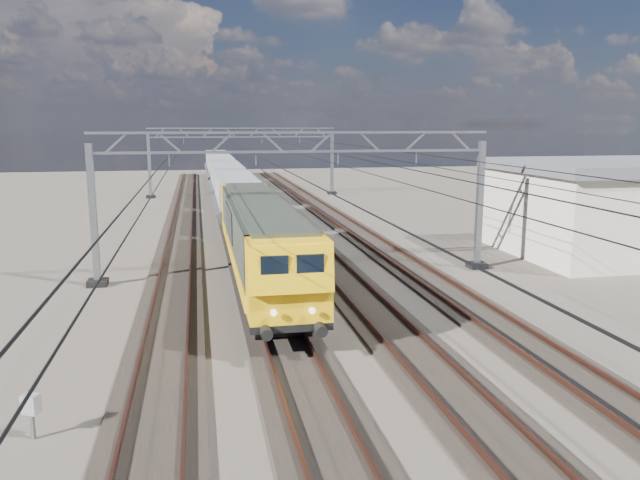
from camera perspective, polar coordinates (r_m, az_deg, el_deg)
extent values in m
plane|color=#29231F|center=(27.22, -0.66, -5.31)|extent=(160.00, 160.00, 0.00)
cube|color=black|center=(26.81, -13.43, -5.72)|extent=(2.60, 140.00, 0.12)
cube|color=#522C20|center=(26.81, -14.99, -5.44)|extent=(0.08, 140.00, 0.16)
cube|color=#522C20|center=(26.74, -11.90, -5.34)|extent=(0.08, 140.00, 0.16)
cube|color=black|center=(26.92, -4.87, -5.40)|extent=(2.60, 140.00, 0.12)
cube|color=#522C20|center=(26.82, -6.41, -5.13)|extent=(0.08, 140.00, 0.16)
cube|color=#522C20|center=(26.96, -3.34, -5.00)|extent=(0.08, 140.00, 0.16)
cube|color=black|center=(27.62, 3.44, -4.97)|extent=(2.60, 140.00, 0.12)
cube|color=#522C20|center=(27.41, 1.98, -4.73)|extent=(0.08, 140.00, 0.16)
cube|color=#522C20|center=(27.76, 4.89, -4.56)|extent=(0.08, 140.00, 0.16)
cube|color=black|center=(28.86, 11.18, -4.47)|extent=(2.60, 140.00, 0.12)
cube|color=#522C20|center=(28.56, 9.85, -4.25)|extent=(0.08, 140.00, 0.16)
cube|color=#522C20|center=(29.09, 12.50, -4.08)|extent=(0.08, 140.00, 0.16)
cube|color=gray|center=(30.41, -20.02, 2.08)|extent=(0.30, 0.30, 6.60)
cube|color=gray|center=(33.24, 14.37, 3.06)|extent=(0.30, 0.30, 6.60)
cube|color=black|center=(30.99, -19.66, -3.68)|extent=(0.90, 0.90, 0.30)
cube|color=black|center=(33.78, 14.13, -2.24)|extent=(0.90, 0.90, 0.30)
cube|color=gray|center=(30.13, -2.09, 9.80)|extent=(19.30, 0.18, 0.12)
cube|color=gray|center=(30.15, -2.08, 8.09)|extent=(19.30, 0.18, 0.12)
cube|color=gray|center=(29.98, -18.15, 8.43)|extent=(1.03, 0.10, 0.94)
cube|color=gray|center=(29.79, -13.57, 8.64)|extent=(1.03, 0.10, 0.94)
cube|color=gray|center=(29.79, -8.95, 8.81)|extent=(1.03, 0.10, 0.94)
cube|color=gray|center=(29.97, -4.35, 8.91)|extent=(1.03, 0.10, 0.94)
cube|color=gray|center=(30.35, 0.16, 8.96)|extent=(1.03, 0.10, 0.94)
cube|color=gray|center=(30.90, 4.53, 8.96)|extent=(1.03, 0.10, 0.94)
cube|color=gray|center=(31.62, 8.73, 8.90)|extent=(1.03, 0.10, 0.94)
cube|color=gray|center=(32.50, 12.72, 8.81)|extent=(1.03, 0.10, 0.94)
cube|color=gray|center=(29.82, -13.63, 7.15)|extent=(0.06, 0.06, 0.65)
cube|color=gray|center=(29.92, -5.89, 7.40)|extent=(0.06, 0.06, 0.65)
cube|color=gray|center=(30.55, 1.66, 7.51)|extent=(0.06, 0.06, 0.65)
cube|color=gray|center=(31.67, 8.80, 7.50)|extent=(0.06, 0.06, 0.65)
cube|color=gray|center=(66.05, -15.33, 6.57)|extent=(0.30, 0.30, 6.60)
cube|color=gray|center=(67.40, 1.11, 7.01)|extent=(0.30, 0.30, 6.60)
cube|color=black|center=(66.32, -15.20, 3.85)|extent=(0.90, 0.90, 0.30)
cube|color=black|center=(67.67, 1.10, 4.34)|extent=(0.90, 0.90, 0.30)
cube|color=gray|center=(65.92, -7.11, 10.11)|extent=(19.30, 0.18, 0.12)
cube|color=gray|center=(65.93, -7.09, 9.33)|extent=(19.30, 0.18, 0.12)
cube|color=gray|center=(65.85, -14.43, 9.47)|extent=(1.03, 0.10, 0.94)
cube|color=gray|center=(65.77, -12.34, 9.56)|extent=(1.03, 0.10, 0.94)
cube|color=gray|center=(65.77, -10.24, 9.63)|extent=(1.03, 0.10, 0.94)
cube|color=gray|center=(65.85, -8.14, 9.69)|extent=(1.03, 0.10, 0.94)
cube|color=gray|center=(66.02, -6.05, 9.74)|extent=(1.03, 0.10, 0.94)
cube|color=gray|center=(66.28, -3.98, 9.78)|extent=(1.03, 0.10, 0.94)
cube|color=gray|center=(66.62, -1.92, 9.80)|extent=(1.03, 0.10, 0.94)
cube|color=gray|center=(67.04, 0.11, 9.81)|extent=(1.03, 0.10, 0.94)
cube|color=gray|center=(65.78, -12.36, 8.88)|extent=(0.06, 0.06, 0.65)
cube|color=gray|center=(65.83, -8.84, 9.00)|extent=(0.06, 0.06, 0.65)
cube|color=gray|center=(66.12, -5.33, 9.08)|extent=(0.06, 0.06, 0.65)
cube|color=gray|center=(66.64, -1.87, 9.13)|extent=(0.06, 0.06, 0.65)
cylinder|color=black|center=(33.83, -13.33, 6.98)|extent=(0.03, 140.00, 0.03)
cylinder|color=black|center=(33.80, -13.37, 7.82)|extent=(0.03, 140.00, 0.03)
cylinder|color=black|center=(33.92, -6.51, 7.20)|extent=(0.03, 140.00, 0.03)
cylinder|color=black|center=(33.89, -6.53, 8.04)|extent=(0.03, 140.00, 0.03)
cylinder|color=black|center=(34.47, 0.18, 7.32)|extent=(0.03, 140.00, 0.03)
cylinder|color=black|center=(34.45, 0.18, 8.15)|extent=(0.03, 140.00, 0.03)
cylinder|color=black|center=(35.47, 6.58, 7.34)|extent=(0.03, 140.00, 0.03)
cylinder|color=black|center=(35.45, 6.60, 8.15)|extent=(0.03, 140.00, 0.03)
cube|color=black|center=(23.12, -3.85, -6.28)|extent=(2.20, 3.60, 0.60)
cube|color=black|center=(35.70, -6.52, -0.33)|extent=(2.20, 3.60, 0.60)
cube|color=black|center=(29.28, -5.49, -1.94)|extent=(2.65, 20.00, 0.25)
cube|color=black|center=(29.37, -5.47, -2.67)|extent=(2.20, 4.50, 0.75)
cube|color=#292E26|center=(29.01, -5.53, 0.80)|extent=(2.65, 17.00, 2.60)
cube|color=yellow|center=(29.10, -8.14, -1.24)|extent=(0.04, 17.00, 0.60)
cube|color=yellow|center=(29.35, -2.89, -1.04)|extent=(0.04, 17.00, 0.60)
cube|color=black|center=(29.85, -8.33, 1.69)|extent=(0.05, 5.00, 1.40)
cube|color=black|center=(30.09, -3.17, 1.85)|extent=(0.05, 5.00, 1.40)
cube|color=#292E26|center=(28.81, -5.58, 3.48)|extent=(2.25, 18.00, 0.15)
cube|color=yellow|center=(20.16, -2.97, -3.49)|extent=(2.65, 1.80, 2.60)
cube|color=yellow|center=(19.13, -2.58, -2.71)|extent=(2.60, 0.46, 1.52)
cube|color=black|center=(18.94, -4.18, -2.55)|extent=(0.85, 0.08, 0.75)
cube|color=black|center=(19.10, -0.90, -2.42)|extent=(0.85, 0.08, 0.75)
cylinder|color=black|center=(19.31, -4.94, -8.48)|extent=(0.36, 0.50, 0.36)
cylinder|color=black|center=(19.55, 0.07, -8.20)|extent=(0.36, 0.50, 0.36)
cylinder|color=white|center=(19.25, -4.25, -6.66)|extent=(0.20, 0.08, 0.20)
cylinder|color=white|center=(19.42, -0.72, -6.47)|extent=(0.20, 0.08, 0.20)
cube|color=yellow|center=(37.98, -6.90, 3.07)|extent=(2.65, 1.80, 2.60)
cube|color=yellow|center=(38.86, -7.02, 3.97)|extent=(2.60, 0.46, 1.52)
cube|color=black|center=(38.92, -7.84, 4.11)|extent=(0.85, 0.08, 0.75)
cube|color=black|center=(38.99, -6.22, 4.16)|extent=(0.85, 0.08, 0.75)
cylinder|color=black|center=(39.32, -8.22, 1.22)|extent=(0.36, 0.50, 0.36)
cylinder|color=black|center=(39.44, -5.75, 1.31)|extent=(0.36, 0.50, 0.36)
cylinder|color=white|center=(39.14, -7.87, 2.08)|extent=(0.20, 0.08, 0.20)
cylinder|color=white|center=(39.22, -6.12, 2.14)|extent=(0.20, 0.08, 0.20)
cube|color=black|center=(42.29, -7.26, 1.31)|extent=(2.20, 2.60, 0.55)
cube|color=black|center=(51.18, -7.96, 2.89)|extent=(2.20, 2.60, 0.55)
cube|color=black|center=(46.68, -7.66, 2.61)|extent=(2.40, 13.00, 0.20)
cube|color=slate|center=(46.48, -7.71, 4.71)|extent=(2.80, 12.00, 1.80)
cube|color=#43444A|center=(46.57, -8.84, 3.15)|extent=(1.48, 12.00, 1.36)
cube|color=#43444A|center=(46.69, -6.50, 3.22)|extent=(1.48, 12.00, 1.36)
cube|color=yellow|center=(43.42, -9.34, 4.40)|extent=(0.04, 1.20, 0.50)
cube|color=black|center=(56.34, -8.27, 3.57)|extent=(2.20, 2.60, 0.55)
cube|color=black|center=(65.27, -8.68, 4.50)|extent=(2.20, 2.60, 0.55)
cube|color=black|center=(60.76, -8.50, 4.41)|extent=(2.40, 13.00, 0.20)
cube|color=slate|center=(60.61, -8.54, 6.02)|extent=(2.80, 12.00, 1.80)
cube|color=#43444A|center=(60.68, -9.41, 4.82)|extent=(1.48, 12.00, 1.36)
cube|color=#43444A|center=(60.77, -7.61, 4.88)|extent=(1.48, 12.00, 1.36)
cube|color=yellow|center=(57.56, -9.82, 5.85)|extent=(0.04, 1.20, 0.50)
cube|color=black|center=(70.44, -8.87, 4.93)|extent=(2.20, 2.60, 0.55)
cube|color=black|center=(79.40, -9.15, 5.54)|extent=(2.20, 2.60, 0.55)
cube|color=black|center=(74.89, -9.02, 5.53)|extent=(2.40, 13.00, 0.20)
cube|color=slate|center=(74.76, -9.06, 6.84)|extent=(2.80, 12.00, 1.80)
cube|color=#43444A|center=(74.82, -9.77, 5.86)|extent=(1.48, 12.00, 1.36)
cube|color=#43444A|center=(74.89, -8.31, 5.91)|extent=(1.48, 12.00, 1.36)
cube|color=yellow|center=(71.72, -10.11, 6.74)|extent=(0.04, 1.20, 0.50)
cube|color=black|center=(84.58, -9.28, 5.83)|extent=(2.20, 2.60, 0.55)
cube|color=black|center=(93.55, -9.47, 6.26)|extent=(2.20, 2.60, 0.55)
cube|color=black|center=(89.04, -9.39, 6.29)|extent=(2.40, 13.00, 0.20)
cube|color=slate|center=(88.93, -9.42, 7.39)|extent=(2.80, 12.00, 1.80)
cube|color=#43444A|center=(88.98, -10.01, 6.57)|extent=(1.48, 12.00, 1.36)
cube|color=#43444A|center=(89.04, -8.78, 6.61)|extent=(1.48, 12.00, 1.36)
cube|color=yellow|center=(85.90, -10.31, 7.33)|extent=(0.04, 1.20, 0.50)
cube|color=gray|center=(16.98, -24.78, -15.20)|extent=(0.11, 0.11, 0.66)
cube|color=#A3A7AB|center=(16.75, -24.93, -13.45)|extent=(0.46, 0.41, 0.47)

